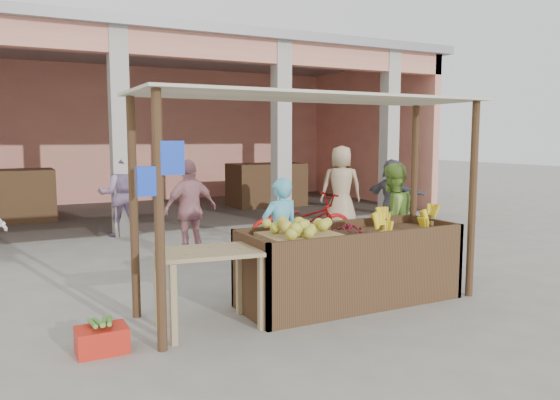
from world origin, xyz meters
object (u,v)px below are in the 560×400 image
fruit_stall (350,269)px  vendor_green (392,216)px  motorcycle (302,222)px  vendor_blue (280,230)px  red_crate (102,340)px  side_table (209,264)px

fruit_stall → vendor_green: vendor_green is taller
motorcycle → vendor_blue: bearing=147.7°
fruit_stall → vendor_blue: size_ratio=1.72×
red_crate → motorcycle: (3.70, 2.90, 0.40)m
side_table → red_crate: side_table is taller
red_crate → motorcycle: size_ratio=0.23×
red_crate → side_table: bearing=7.5°
side_table → vendor_blue: (1.32, 1.01, 0.09)m
vendor_blue → vendor_green: (1.78, -0.00, 0.07)m
vendor_green → red_crate: bearing=7.3°
vendor_green → motorcycle: size_ratio=0.83×
fruit_stall → red_crate: size_ratio=5.84×
vendor_blue → side_table: bearing=33.9°
fruit_stall → red_crate: bearing=-175.2°
vendor_blue → motorcycle: 2.19m
fruit_stall → side_table: side_table is taller
fruit_stall → vendor_blue: 1.08m
red_crate → vendor_blue: vendor_blue is taller
red_crate → vendor_green: 4.39m
fruit_stall → vendor_blue: bearing=115.9°
side_table → vendor_green: bearing=25.5°
side_table → motorcycle: motorcycle is taller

